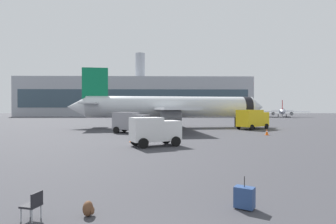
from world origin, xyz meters
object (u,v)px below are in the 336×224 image
(safety_cone_mid, at_px, (122,126))
(rolling_suitcase, at_px, (244,197))
(airplane_taxiing, at_px, (282,111))
(safety_cone_near, at_px, (267,132))
(traveller_backpack, at_px, (88,209))
(airplane_at_gate, at_px, (171,107))
(safety_cone_far, at_px, (132,139))
(cargo_van, at_px, (155,130))
(fuel_truck, at_px, (252,118))
(service_truck, at_px, (130,121))
(gate_chair, at_px, (33,204))

(safety_cone_mid, relative_size, rolling_suitcase, 0.55)
(airplane_taxiing, relative_size, safety_cone_near, 26.69)
(traveller_backpack, bearing_deg, airplane_at_gate, 84.47)
(airplane_taxiing, height_order, safety_cone_near, airplane_taxiing)
(airplane_taxiing, bearing_deg, safety_cone_far, -122.12)
(cargo_van, bearing_deg, safety_cone_mid, 104.37)
(cargo_van, bearing_deg, fuel_truck, 52.09)
(fuel_truck, relative_size, cargo_van, 1.28)
(safety_cone_far, bearing_deg, service_truck, 97.09)
(traveller_backpack, bearing_deg, safety_cone_mid, 96.67)
(airplane_taxiing, bearing_deg, safety_cone_mid, -132.72)
(traveller_backpack, bearing_deg, fuel_truck, 64.41)
(fuel_truck, xyz_separation_m, cargo_van, (-15.61, -20.05, -0.32))
(airplane_at_gate, xyz_separation_m, gate_chair, (-5.52, -40.98, -3.16))
(service_truck, bearing_deg, traveller_backpack, -86.07)
(airplane_at_gate, distance_m, service_truck, 12.67)
(fuel_truck, xyz_separation_m, traveller_backpack, (-17.30, -36.12, -1.54))
(safety_cone_near, bearing_deg, airplane_at_gate, 128.89)
(rolling_suitcase, bearing_deg, fuel_truck, 71.08)
(airplane_taxiing, height_order, cargo_van, airplane_taxiing)
(safety_cone_near, bearing_deg, gate_chair, -123.41)
(airplane_taxiing, bearing_deg, safety_cone_near, -115.23)
(safety_cone_near, distance_m, safety_cone_far, 17.89)
(airplane_taxiing, bearing_deg, airplane_at_gate, -127.56)
(traveller_backpack, bearing_deg, rolling_suitcase, 5.64)
(airplane_taxiing, xyz_separation_m, gate_chair, (-53.94, -103.93, -1.83))
(airplane_at_gate, relative_size, cargo_van, 7.40)
(safety_cone_mid, relative_size, safety_cone_far, 0.83)
(safety_cone_near, relative_size, gate_chair, 0.94)
(safety_cone_near, xyz_separation_m, gate_chair, (-17.36, -26.31, 0.10))
(safety_cone_near, bearing_deg, safety_cone_mid, 142.84)
(fuel_truck, bearing_deg, safety_cone_near, -98.59)
(fuel_truck, height_order, gate_chair, fuel_truck)
(service_truck, relative_size, rolling_suitcase, 4.79)
(airplane_taxiing, height_order, gate_chair, airplane_taxiing)
(airplane_at_gate, xyz_separation_m, safety_cone_far, (-4.66, -21.60, -3.30))
(service_truck, distance_m, rolling_suitcase, 30.09)
(safety_cone_near, distance_m, rolling_suitcase, 27.67)
(airplane_at_gate, bearing_deg, rolling_suitcase, -88.36)
(safety_cone_near, height_order, traveller_backpack, safety_cone_near)
(airplane_taxiing, xyz_separation_m, safety_cone_far, (-53.08, -84.55, -1.96))
(fuel_truck, relative_size, safety_cone_near, 7.66)
(airplane_at_gate, xyz_separation_m, airplane_taxiing, (48.42, 62.95, -1.33))
(service_truck, xyz_separation_m, safety_cone_far, (1.32, -10.61, -1.25))
(safety_cone_mid, bearing_deg, rolling_suitcase, -76.39)
(safety_cone_far, bearing_deg, safety_cone_mid, 100.43)
(fuel_truck, bearing_deg, safety_cone_mid, 165.93)
(cargo_van, height_order, safety_cone_mid, cargo_van)
(safety_cone_mid, height_order, rolling_suitcase, rolling_suitcase)
(safety_cone_near, bearing_deg, safety_cone_far, -157.22)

